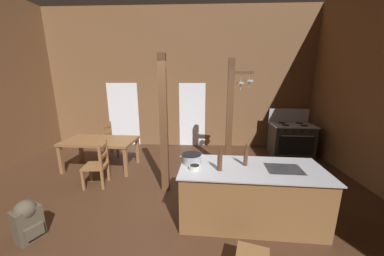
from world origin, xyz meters
The scene contains 16 objects.
ground_plane centered at (0.00, 0.00, -0.05)m, with size 9.06×7.65×0.10m, color #422819.
wall_back centered at (0.00, 3.49, 2.14)m, with size 9.06×0.14×4.29m, color brown.
glazed_door_back_left centered at (-1.86, 3.42, 1.02)m, with size 1.00×0.01×2.05m, color white.
glazed_panel_back_right centered at (0.41, 3.42, 1.02)m, with size 0.84×0.01×2.05m, color white.
kitchen_island centered at (1.48, -0.29, 0.44)m, with size 2.20×1.07×0.89m.
stove_range centered at (3.30, 2.61, 0.48)m, with size 1.17×0.86×1.32m.
support_post_with_pot_rack centered at (1.39, 1.56, 1.40)m, with size 0.57×0.20×2.64m.
support_post_center centered at (0.00, 0.56, 1.32)m, with size 0.14×0.14×2.64m.
dining_table centered at (-1.77, 1.51, 0.65)m, with size 1.74×0.98×0.74m.
ladderback_chair_near_window centered at (-1.43, 0.67, 0.45)m, with size 0.49×0.49×0.95m.
ladderback_chair_by_post centered at (-1.89, 2.47, 0.45)m, with size 0.47×0.47×0.95m.
backpack centered at (-1.68, -0.86, 0.31)m, with size 0.37×0.38×0.60m.
stockpot_on_counter centered at (0.56, -0.15, 0.97)m, with size 0.37×0.30×0.15m.
mixing_bowl_on_counter centered at (0.61, -0.39, 0.92)m, with size 0.17×0.17×0.06m.
bottle_tall_on_counter centered at (0.98, -0.41, 1.02)m, with size 0.07×0.07×0.33m.
bottle_short_on_counter centered at (1.40, -0.21, 1.03)m, with size 0.06×0.06×0.35m.
Camera 1 is at (0.70, -3.22, 2.21)m, focal length 19.35 mm.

